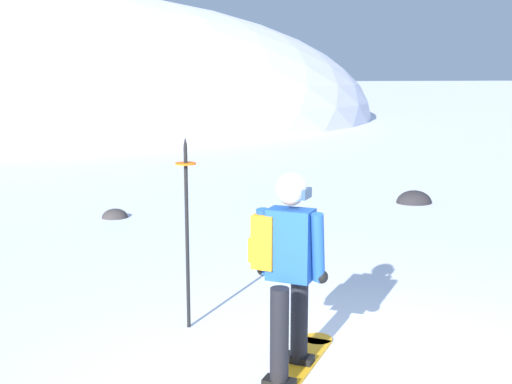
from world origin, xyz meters
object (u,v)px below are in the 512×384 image
object	(u,v)px
piste_marker_near	(187,221)
snowboarder_main	(287,270)
rock_mid	(115,218)
rock_dark	(414,203)

from	to	relation	value
piste_marker_near	snowboarder_main	bearing A→B (deg)	-59.16
snowboarder_main	rock_mid	bearing A→B (deg)	104.02
rock_mid	rock_dark	bearing A→B (deg)	2.62
snowboarder_main	piste_marker_near	bearing A→B (deg)	120.84
rock_dark	piste_marker_near	bearing A→B (deg)	-131.64
snowboarder_main	rock_dark	world-z (taller)	snowboarder_main
rock_dark	rock_mid	size ratio (longest dim) A/B	1.53
snowboarder_main	piste_marker_near	world-z (taller)	piste_marker_near
rock_dark	rock_mid	xyz separation A→B (m)	(-5.63, -0.26, 0.00)
piste_marker_near	rock_dark	xyz separation A→B (m)	(4.77, 5.37, -1.08)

